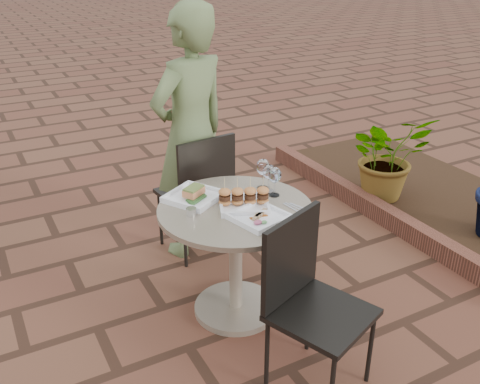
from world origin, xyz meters
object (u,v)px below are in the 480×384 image
plate_sliders (244,199)px  plate_tuna (259,217)px  chair_near (307,291)px  cafe_table (236,244)px  diner (191,135)px  plate_salmon (194,196)px  chair_far (200,186)px

plate_sliders → plate_tuna: 0.18m
chair_near → plate_tuna: size_ratio=2.84×
cafe_table → diner: diner is taller
plate_salmon → plate_tuna: bearing=-62.1°
diner → plate_sliders: bearing=68.6°
chair_near → plate_salmon: (-0.22, 0.87, 0.20)m
plate_sliders → chair_near: bearing=-89.8°
plate_salmon → plate_tuna: plate_salmon is taller
cafe_table → plate_salmon: bearing=128.5°
diner → plate_salmon: (-0.26, -0.62, -0.14)m
diner → plate_sliders: (-0.04, -0.84, -0.12)m
diner → plate_sliders: diner is taller
cafe_table → plate_tuna: size_ratio=2.75×
diner → plate_salmon: size_ratio=4.55×
plate_sliders → plate_salmon: bearing=134.2°
chair_far → plate_sliders: 0.77m
plate_salmon → plate_sliders: bearing=-45.8°
chair_far → plate_sliders: (-0.05, -0.73, 0.22)m
chair_far → plate_tuna: (-0.05, -0.91, 0.20)m
plate_tuna → chair_far: bearing=86.7°
plate_sliders → cafe_table: bearing=166.8°
diner → plate_tuna: (-0.05, -1.02, -0.15)m
chair_far → plate_sliders: size_ratio=2.53×
cafe_table → plate_sliders: 0.29m
chair_near → plate_tuna: chair_near is taller
cafe_table → plate_tuna: (0.04, -0.19, 0.26)m
cafe_table → chair_near: (0.05, -0.66, 0.07)m
chair_near → plate_sliders: bearing=68.8°
chair_near → plate_tuna: (-0.01, 0.47, 0.20)m
chair_near → diner: (0.04, 1.49, 0.34)m
cafe_table → chair_far: chair_far is taller
cafe_table → diner: 0.93m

